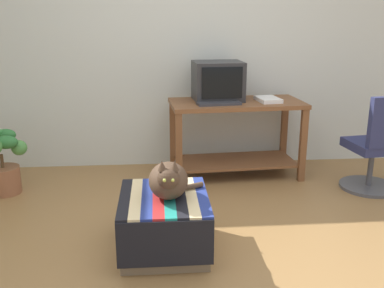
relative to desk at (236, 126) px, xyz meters
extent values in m
plane|color=olive|center=(-0.50, -1.60, -0.50)|extent=(14.00, 14.00, 0.00)
cube|color=silver|center=(-0.50, 0.45, 0.80)|extent=(8.00, 0.10, 2.60)
cube|color=brown|center=(-0.57, -0.30, -0.15)|extent=(0.06, 0.06, 0.71)
cube|color=brown|center=(0.61, -0.22, -0.15)|extent=(0.06, 0.06, 0.71)
cube|color=brown|center=(0.57, 0.30, -0.15)|extent=(0.06, 0.06, 0.71)
cube|color=brown|center=(-0.61, 0.22, -0.15)|extent=(0.06, 0.06, 0.71)
cube|color=brown|center=(0.00, 0.00, -0.36)|extent=(1.19, 0.59, 0.02)
cube|color=brown|center=(0.00, 0.00, 0.22)|extent=(1.30, 0.69, 0.04)
cube|color=#28282B|center=(-0.17, 0.09, 0.25)|extent=(0.34, 0.29, 0.02)
cube|color=#28282B|center=(-0.17, 0.09, 0.43)|extent=(0.49, 0.41, 0.37)
cube|color=black|center=(-0.16, -0.11, 0.44)|extent=(0.38, 0.04, 0.29)
cube|color=#333338|center=(-0.19, -0.15, 0.25)|extent=(0.42, 0.20, 0.02)
cube|color=white|center=(0.30, -0.02, 0.26)|extent=(0.23, 0.30, 0.04)
cube|color=#7A664C|center=(-0.73, -1.41, -0.32)|extent=(0.56, 0.63, 0.37)
cube|color=black|center=(-0.73, -1.76, -0.28)|extent=(0.59, 0.01, 0.30)
cube|color=black|center=(-0.99, -1.41, -0.13)|extent=(0.07, 0.68, 0.02)
cube|color=beige|center=(-0.92, -1.41, -0.13)|extent=(0.07, 0.68, 0.02)
cube|color=navy|center=(-0.84, -1.41, -0.13)|extent=(0.07, 0.68, 0.02)
cube|color=#AD2323|center=(-0.77, -1.41, -0.13)|extent=(0.07, 0.68, 0.02)
cube|color=#1E897A|center=(-0.70, -1.41, -0.13)|extent=(0.07, 0.68, 0.02)
cube|color=black|center=(-0.62, -1.41, -0.13)|extent=(0.07, 0.68, 0.02)
cube|color=beige|center=(-0.55, -1.41, -0.13)|extent=(0.07, 0.68, 0.02)
cube|color=navy|center=(-0.48, -1.41, -0.13)|extent=(0.07, 0.68, 0.02)
ellipsoid|color=#473323|center=(-0.70, -1.42, 0.00)|extent=(0.26, 0.36, 0.23)
sphere|color=#473323|center=(-0.70, -1.55, 0.06)|extent=(0.14, 0.14, 0.14)
cylinder|color=#473323|center=(-0.59, -1.33, -0.10)|extent=(0.27, 0.15, 0.04)
cone|color=#473323|center=(-0.74, -1.55, 0.15)|extent=(0.06, 0.06, 0.06)
cone|color=#473323|center=(-0.66, -1.55, 0.15)|extent=(0.06, 0.06, 0.06)
sphere|color=#C6D151|center=(-0.73, -1.62, 0.07)|extent=(0.02, 0.02, 0.02)
sphere|color=#C6D151|center=(-0.68, -1.62, 0.07)|extent=(0.02, 0.02, 0.02)
cylinder|color=brown|center=(-2.14, -0.30, -0.38)|extent=(0.28, 0.28, 0.24)
cylinder|color=brown|center=(-2.14, -0.30, -0.20)|extent=(0.03, 0.03, 0.12)
ellipsoid|color=#4C8E42|center=(-1.99, -0.27, -0.09)|extent=(0.14, 0.13, 0.14)
ellipsoid|color=#2D7033|center=(-2.11, -0.22, 0.01)|extent=(0.18, 0.10, 0.11)
ellipsoid|color=#4C8E42|center=(-2.17, -0.17, -0.04)|extent=(0.20, 0.13, 0.12)
ellipsoid|color=#2D7033|center=(-2.06, -0.36, -0.01)|extent=(0.20, 0.12, 0.12)
cylinder|color=#4C4C51|center=(1.17, -0.46, -0.49)|extent=(0.52, 0.52, 0.03)
cylinder|color=#4C4C51|center=(1.17, -0.46, -0.30)|extent=(0.05, 0.05, 0.34)
cube|color=navy|center=(1.17, -0.46, -0.09)|extent=(0.47, 0.47, 0.08)
camera|label=1|loc=(-0.77, -4.13, 1.04)|focal=41.40mm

